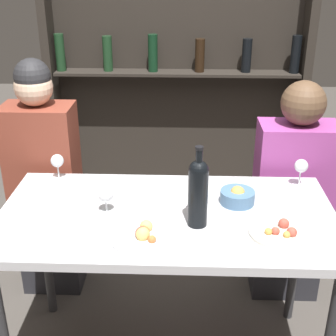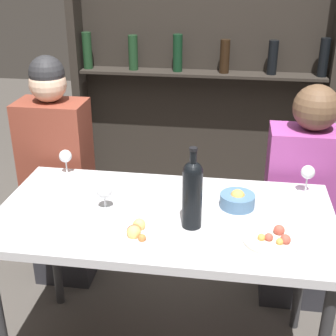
% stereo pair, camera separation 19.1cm
% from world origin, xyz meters
% --- Properties ---
extents(dining_table, '(1.36, 0.70, 0.78)m').
position_xyz_m(dining_table, '(0.00, 0.00, 0.70)').
color(dining_table, silver).
rests_on(dining_table, ground_plane).
extents(wine_rack_wall, '(1.87, 0.21, 2.27)m').
position_xyz_m(wine_rack_wall, '(0.00, 1.74, 1.15)').
color(wine_rack_wall, '#28231E').
rests_on(wine_rack_wall, ground_plane).
extents(wine_bottle, '(0.08, 0.08, 0.32)m').
position_xyz_m(wine_bottle, '(0.12, -0.08, 0.92)').
color(wine_bottle, black).
rests_on(wine_bottle, dining_table).
extents(wine_glass_0, '(0.06, 0.06, 0.12)m').
position_xyz_m(wine_glass_0, '(-0.51, 0.30, 0.86)').
color(wine_glass_0, silver).
rests_on(wine_glass_0, dining_table).
extents(wine_glass_1, '(0.06, 0.06, 0.13)m').
position_xyz_m(wine_glass_1, '(0.58, 0.27, 0.87)').
color(wine_glass_1, silver).
rests_on(wine_glass_1, dining_table).
extents(wine_glass_2, '(0.06, 0.06, 0.11)m').
position_xyz_m(wine_glass_2, '(-0.24, -0.00, 0.85)').
color(wine_glass_2, silver).
rests_on(wine_glass_2, dining_table).
extents(food_plate_0, '(0.21, 0.21, 0.04)m').
position_xyz_m(food_plate_0, '(0.42, -0.14, 0.79)').
color(food_plate_0, silver).
rests_on(food_plate_0, dining_table).
extents(food_plate_1, '(0.24, 0.24, 0.05)m').
position_xyz_m(food_plate_1, '(-0.08, -0.19, 0.79)').
color(food_plate_1, white).
rests_on(food_plate_1, dining_table).
extents(snack_bowl, '(0.14, 0.14, 0.08)m').
position_xyz_m(snack_bowl, '(0.29, 0.09, 0.81)').
color(snack_bowl, '#4C7299').
rests_on(snack_bowl, dining_table).
extents(seated_person_left, '(0.35, 0.22, 1.28)m').
position_xyz_m(seated_person_left, '(-0.66, 0.52, 0.62)').
color(seated_person_left, '#26262B').
rests_on(seated_person_left, ground_plane).
extents(seated_person_right, '(0.39, 0.22, 1.19)m').
position_xyz_m(seated_person_right, '(0.62, 0.52, 0.56)').
color(seated_person_right, '#26262B').
rests_on(seated_person_right, ground_plane).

